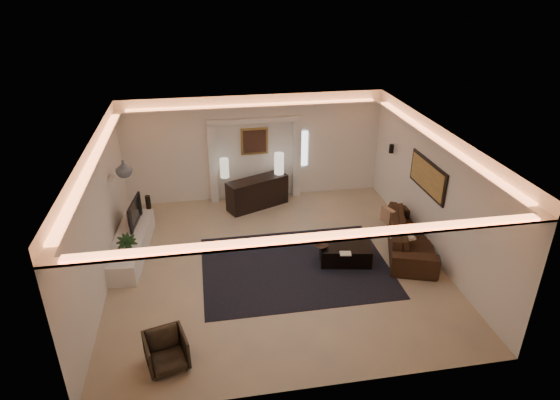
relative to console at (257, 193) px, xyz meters
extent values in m
plane|color=tan|center=(0.03, -2.84, -0.40)|extent=(7.00, 7.00, 0.00)
plane|color=white|center=(0.03, -2.84, 2.50)|extent=(7.00, 7.00, 0.00)
plane|color=white|center=(0.03, 0.66, 1.05)|extent=(7.00, 0.00, 7.00)
plane|color=white|center=(0.03, -6.34, 1.05)|extent=(7.00, 0.00, 7.00)
plane|color=white|center=(-3.47, -2.84, 1.05)|extent=(0.00, 7.00, 7.00)
plane|color=white|center=(3.53, -2.84, 1.05)|extent=(0.00, 7.00, 7.00)
cube|color=silver|center=(0.03, -2.84, 2.22)|extent=(7.00, 7.00, 0.04)
cube|color=white|center=(1.38, 0.64, 0.95)|extent=(0.25, 0.03, 1.00)
cube|color=black|center=(0.43, -3.04, -0.39)|extent=(4.00, 3.00, 0.01)
cube|color=silver|center=(-1.12, 0.56, 0.70)|extent=(0.22, 0.20, 2.20)
cube|color=silver|center=(1.18, 0.56, 0.70)|extent=(0.22, 0.20, 2.20)
cube|color=silver|center=(0.03, 0.56, 1.85)|extent=(2.52, 0.20, 0.12)
cube|color=tan|center=(0.03, 0.63, 1.25)|extent=(0.74, 0.04, 0.74)
cube|color=#4C2D1E|center=(0.03, 0.60, 1.25)|extent=(0.62, 0.02, 0.62)
cube|color=black|center=(3.50, -2.54, 1.30)|extent=(0.04, 1.64, 0.74)
cube|color=tan|center=(3.47, -2.54, 1.30)|extent=(0.02, 1.50, 0.62)
cylinder|color=black|center=(3.41, -0.64, 1.28)|extent=(0.12, 0.12, 0.22)
cube|color=silver|center=(-3.41, -1.44, 1.25)|extent=(0.10, 0.55, 0.04)
cube|color=black|center=(0.00, 0.00, 0.00)|extent=(1.73, 1.14, 0.83)
cylinder|color=silver|center=(-0.83, 0.26, 0.69)|extent=(0.31, 0.31, 0.52)
cylinder|color=white|center=(0.64, 0.26, 0.69)|extent=(0.26, 0.26, 0.58)
cube|color=silver|center=(-3.12, -1.89, -0.17)|extent=(0.86, 2.67, 0.49)
imported|color=black|center=(-3.12, -1.33, 0.35)|extent=(1.04, 0.27, 0.59)
cylinder|color=black|center=(-2.80, -0.57, 0.24)|extent=(0.15, 0.15, 0.34)
imported|color=#4A5E6B|center=(-3.12, -1.33, 1.46)|extent=(0.37, 0.37, 0.38)
imported|color=black|center=(-3.10, -2.49, 0.00)|extent=(0.59, 0.59, 0.80)
imported|color=#402E21|center=(3.18, -2.78, -0.03)|extent=(2.69, 1.76, 0.73)
cube|color=beige|center=(2.79, -3.08, 0.15)|extent=(0.56, 0.48, 0.05)
cube|color=#A47956|center=(2.86, -2.11, 0.15)|extent=(0.24, 0.39, 0.38)
cube|color=black|center=(1.54, -3.05, -0.20)|extent=(1.18, 0.78, 0.41)
imported|color=black|center=(1.00, -3.00, 0.05)|extent=(0.38, 0.38, 0.07)
cube|color=beige|center=(1.44, -3.35, 0.02)|extent=(0.26, 0.21, 0.03)
imported|color=black|center=(-2.19, -5.48, -0.10)|extent=(0.78, 0.80, 0.60)
camera|label=1|loc=(-1.38, -11.52, 5.45)|focal=30.54mm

